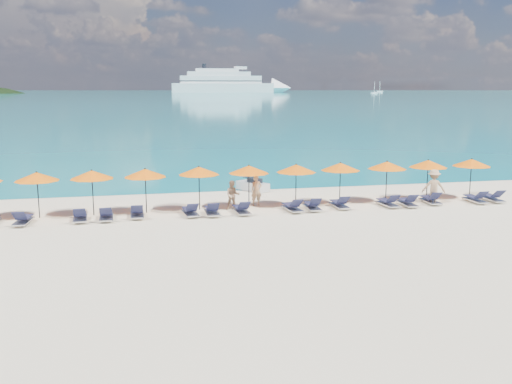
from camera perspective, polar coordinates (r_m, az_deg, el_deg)
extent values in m
plane|color=beige|center=(25.03, 1.46, -3.92)|extent=(1400.00, 1400.00, 0.00)
cube|color=#1FA9B2|center=(683.61, -11.92, 9.74)|extent=(1600.00, 1300.00, 0.01)
cube|color=white|center=(630.00, -3.36, 10.35)|extent=(110.02, 24.21, 9.94)
cone|color=white|center=(640.91, 2.57, 10.36)|extent=(22.72, 22.72, 21.86)
cube|color=white|center=(629.82, -3.55, 11.16)|extent=(88.05, 20.36, 7.95)
cube|color=white|center=(629.70, -3.74, 11.70)|extent=(68.31, 17.59, 4.97)
cube|color=white|center=(629.59, -3.93, 12.06)|extent=(46.35, 13.74, 3.48)
cube|color=black|center=(629.81, -3.55, 11.02)|extent=(89.15, 20.60, 0.89)
cube|color=black|center=(629.85, -3.56, 11.34)|extent=(86.95, 20.12, 0.89)
cylinder|color=black|center=(628.40, -5.21, 12.41)|extent=(4.37, 4.37, 5.47)
cube|color=white|center=(537.14, 11.74, 9.69)|extent=(5.94, 1.98, 1.58)
cylinder|color=white|center=(537.11, 11.76, 10.23)|extent=(0.36, 0.36, 9.90)
cube|color=white|center=(664.82, 12.27, 9.79)|extent=(6.79, 2.26, 1.81)
cylinder|color=white|center=(664.79, 12.29, 10.29)|extent=(0.41, 0.41, 11.32)
cube|color=silver|center=(34.61, -0.34, 0.58)|extent=(1.83, 2.30, 0.50)
cube|color=black|center=(34.42, -0.14, 1.14)|extent=(0.86, 1.02, 0.32)
cylinder|color=black|center=(34.93, -0.96, 1.50)|extent=(0.46, 0.31, 0.05)
imported|color=tan|center=(30.16, 0.05, 0.13)|extent=(0.60, 0.41, 1.61)
imported|color=tan|center=(29.17, -2.34, -0.33)|extent=(0.79, 0.52, 1.52)
imported|color=tan|center=(32.07, 17.35, 0.51)|extent=(1.33, 0.96, 1.87)
cylinder|color=black|center=(29.21, -20.95, -0.33)|extent=(0.05, 0.05, 2.20)
cone|color=#FF6908|center=(29.06, -21.07, 1.45)|extent=(2.10, 2.10, 0.42)
sphere|color=black|center=(29.03, -21.10, 1.88)|extent=(0.08, 0.08, 0.08)
cylinder|color=black|center=(29.00, -16.01, -0.11)|extent=(0.05, 0.05, 2.20)
cone|color=#FF6908|center=(28.85, -16.10, 1.69)|extent=(2.10, 2.10, 0.42)
sphere|color=black|center=(28.82, -16.12, 2.12)|extent=(0.08, 0.08, 0.08)
cylinder|color=black|center=(28.91, -10.96, 0.08)|extent=(0.05, 0.05, 2.20)
cone|color=#FF6908|center=(28.76, -11.02, 1.88)|extent=(2.10, 2.10, 0.42)
sphere|color=black|center=(28.73, -11.04, 2.31)|extent=(0.08, 0.08, 0.08)
cylinder|color=black|center=(29.31, -5.70, 0.35)|extent=(0.05, 0.05, 2.20)
cone|color=#FF6908|center=(29.16, -5.73, 2.13)|extent=(2.10, 2.10, 0.42)
sphere|color=black|center=(29.13, -5.74, 2.56)|extent=(0.08, 0.08, 0.08)
cylinder|color=black|center=(29.60, -0.71, 0.51)|extent=(0.05, 0.05, 2.20)
cone|color=#FF6908|center=(29.45, -0.72, 2.27)|extent=(2.10, 2.10, 0.42)
sphere|color=black|center=(29.42, -0.72, 2.69)|extent=(0.08, 0.08, 0.08)
cylinder|color=black|center=(30.06, 4.01, 0.64)|extent=(0.05, 0.05, 2.20)
cone|color=#FF6908|center=(29.92, 4.04, 2.37)|extent=(2.10, 2.10, 0.42)
sphere|color=black|center=(29.89, 4.04, 2.79)|extent=(0.08, 0.08, 0.08)
cylinder|color=black|center=(30.99, 8.40, 0.85)|extent=(0.05, 0.05, 2.20)
cone|color=#FF6908|center=(30.85, 8.45, 2.53)|extent=(2.10, 2.10, 0.42)
sphere|color=black|center=(30.82, 8.46, 2.93)|extent=(0.08, 0.08, 0.08)
cylinder|color=black|center=(31.99, 12.91, 0.99)|extent=(0.05, 0.05, 2.20)
cone|color=#FF6908|center=(31.85, 12.98, 2.62)|extent=(2.10, 2.10, 0.42)
sphere|color=black|center=(31.83, 12.99, 3.02)|extent=(0.08, 0.08, 0.08)
cylinder|color=black|center=(33.18, 16.75, 1.15)|extent=(0.05, 0.05, 2.20)
cone|color=#FF6908|center=(33.05, 16.84, 2.72)|extent=(2.10, 2.10, 0.42)
sphere|color=black|center=(33.03, 16.86, 3.10)|extent=(0.08, 0.08, 0.08)
cylinder|color=black|center=(34.48, 20.66, 1.25)|extent=(0.05, 0.05, 2.20)
cone|color=#FF6908|center=(34.35, 20.75, 2.77)|extent=(2.10, 2.10, 0.42)
sphere|color=black|center=(34.32, 20.78, 3.13)|extent=(0.08, 0.08, 0.08)
cube|color=silver|center=(28.29, -22.25, -2.74)|extent=(0.76, 1.75, 0.06)
cube|color=#1D2040|center=(28.49, -22.15, -2.31)|extent=(0.64, 1.14, 0.04)
cube|color=#1D2040|center=(27.69, -22.60, -2.17)|extent=(0.59, 0.58, 0.43)
cube|color=silver|center=(28.06, -17.18, -2.52)|extent=(0.71, 1.73, 0.06)
cube|color=#1D2040|center=(28.27, -17.18, -2.10)|extent=(0.61, 1.13, 0.04)
cube|color=#1D2040|center=(27.43, -17.25, -1.94)|extent=(0.58, 0.57, 0.43)
cube|color=silver|center=(27.95, -14.75, -2.45)|extent=(0.65, 1.71, 0.06)
cube|color=#1D2040|center=(28.16, -14.75, -2.02)|extent=(0.57, 1.11, 0.04)
cube|color=#1D2040|center=(27.33, -14.81, -1.86)|extent=(0.56, 0.55, 0.43)
cube|color=silver|center=(28.16, -11.80, -2.23)|extent=(0.62, 1.70, 0.06)
cube|color=#1D2040|center=(28.37, -11.82, -1.80)|extent=(0.55, 1.10, 0.04)
cube|color=#1D2040|center=(27.53, -11.82, -1.64)|extent=(0.55, 0.54, 0.43)
cube|color=silver|center=(28.10, -6.61, -2.10)|extent=(0.78, 1.75, 0.06)
cube|color=#1D2040|center=(28.30, -6.71, -1.68)|extent=(0.65, 1.15, 0.04)
cube|color=#1D2040|center=(27.48, -6.40, -1.51)|extent=(0.60, 0.59, 0.43)
cube|color=silver|center=(28.12, -4.44, -2.05)|extent=(0.65, 1.71, 0.06)
cube|color=#1D2040|center=(28.33, -4.50, -1.63)|extent=(0.57, 1.11, 0.04)
cube|color=#1D2040|center=(27.50, -4.31, -1.46)|extent=(0.56, 0.55, 0.43)
cube|color=silver|center=(28.35, -1.48, -1.92)|extent=(0.73, 1.74, 0.06)
cube|color=#1D2040|center=(28.55, -1.61, -1.50)|extent=(0.62, 1.13, 0.04)
cube|color=#1D2040|center=(27.74, -1.19, -1.33)|extent=(0.58, 0.57, 0.43)
cube|color=silver|center=(28.96, 3.65, -1.67)|extent=(0.79, 1.75, 0.06)
cube|color=#1D2040|center=(29.16, 3.47, -1.27)|extent=(0.66, 1.15, 0.04)
cube|color=#1D2040|center=(28.38, 4.07, -1.08)|extent=(0.60, 0.59, 0.43)
cube|color=silver|center=(29.33, 5.65, -1.55)|extent=(0.70, 1.73, 0.06)
cube|color=#1D2040|center=(29.54, 5.53, -1.14)|extent=(0.60, 1.13, 0.04)
cube|color=#1D2040|center=(28.73, 5.94, -0.97)|extent=(0.58, 0.56, 0.43)
cube|color=silver|center=(29.97, 8.34, -1.35)|extent=(0.63, 1.70, 0.06)
cube|color=#1D2040|center=(30.17, 8.19, -0.95)|extent=(0.56, 1.10, 0.04)
cube|color=#1D2040|center=(29.39, 8.73, -0.78)|extent=(0.55, 0.54, 0.43)
cube|color=silver|center=(30.82, 13.03, -1.18)|extent=(0.73, 1.74, 0.06)
cube|color=#1D2040|center=(31.00, 12.82, -0.80)|extent=(0.62, 1.13, 0.04)
cube|color=#1D2040|center=(30.27, 13.57, -0.62)|extent=(0.59, 0.57, 0.43)
cube|color=silver|center=(31.17, 14.88, -1.14)|extent=(0.74, 1.74, 0.06)
cube|color=#1D2040|center=(31.36, 14.71, -0.76)|extent=(0.62, 1.14, 0.04)
cube|color=#1D2040|center=(30.60, 15.31, -0.59)|extent=(0.59, 0.57, 0.43)
cube|color=silver|center=(32.19, 17.03, -0.88)|extent=(0.74, 1.74, 0.06)
cube|color=#1D2040|center=(32.39, 16.86, -0.52)|extent=(0.63, 1.14, 0.04)
cube|color=#1D2040|center=(31.63, 17.49, -0.35)|extent=(0.59, 0.57, 0.43)
cube|color=silver|center=(33.28, 21.07, -0.77)|extent=(0.64, 1.71, 0.06)
cube|color=#1D2040|center=(33.46, 20.85, -0.42)|extent=(0.56, 1.11, 0.04)
cube|color=#1D2040|center=(32.75, 21.63, -0.24)|extent=(0.56, 0.54, 0.43)
cube|color=silver|center=(33.95, 22.55, -0.66)|extent=(0.70, 1.73, 0.06)
cube|color=#1D2040|center=(34.13, 22.35, -0.31)|extent=(0.60, 1.12, 0.04)
cube|color=#1D2040|center=(33.43, 23.10, -0.14)|extent=(0.57, 0.56, 0.43)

